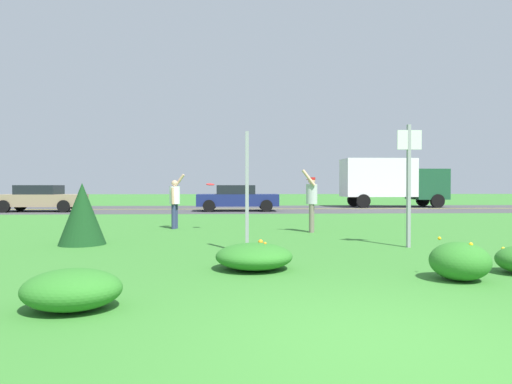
% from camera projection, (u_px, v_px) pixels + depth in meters
% --- Properties ---
extents(ground_plane, '(120.00, 120.00, 0.00)m').
position_uv_depth(ground_plane, '(274.00, 226.00, 15.21)').
color(ground_plane, '#387A2D').
extents(highway_strip, '(120.00, 9.17, 0.01)m').
position_uv_depth(highway_strip, '(257.00, 209.00, 26.56)').
color(highway_strip, '#424244').
rests_on(highway_strip, ground).
extents(highway_center_stripe, '(120.00, 0.16, 0.00)m').
position_uv_depth(highway_center_stripe, '(257.00, 209.00, 26.56)').
color(highway_center_stripe, yellow).
rests_on(highway_center_stripe, ground).
extents(daylily_clump_near_camera, '(0.87, 0.84, 0.62)m').
position_uv_depth(daylily_clump_near_camera, '(460.00, 261.00, 6.49)').
color(daylily_clump_near_camera, '#2D7526').
rests_on(daylily_clump_near_camera, ground).
extents(daylily_clump_mid_center, '(1.30, 1.22, 0.47)m').
position_uv_depth(daylily_clump_mid_center, '(254.00, 256.00, 7.35)').
color(daylily_clump_mid_center, '#2D7526').
rests_on(daylily_clump_mid_center, ground).
extents(daylily_clump_front_right, '(1.12, 0.92, 0.46)m').
position_uv_depth(daylily_clump_front_right, '(72.00, 289.00, 4.95)').
color(daylily_clump_front_right, '#2D7526').
rests_on(daylily_clump_front_right, ground).
extents(sign_post_near_path, '(0.07, 0.10, 2.54)m').
position_uv_depth(sign_post_near_path, '(247.00, 192.00, 9.09)').
color(sign_post_near_path, '#93969B').
rests_on(sign_post_near_path, ground).
extents(sign_post_by_roadside, '(0.56, 0.10, 2.81)m').
position_uv_depth(sign_post_by_roadside, '(409.00, 173.00, 9.96)').
color(sign_post_by_roadside, '#93969B').
rests_on(sign_post_by_roadside, ground).
extents(evergreen_shrub_side, '(1.10, 1.10, 1.48)m').
position_uv_depth(evergreen_shrub_side, '(82.00, 214.00, 10.45)').
color(evergreen_shrub_side, '#143D19').
rests_on(evergreen_shrub_side, ground).
extents(person_thrower_white_shirt, '(0.50, 0.52, 1.81)m').
position_uv_depth(person_thrower_white_shirt, '(175.00, 200.00, 14.32)').
color(person_thrower_white_shirt, silver).
rests_on(person_thrower_white_shirt, ground).
extents(person_catcher_red_cap_gray_shirt, '(0.51, 0.53, 1.91)m').
position_uv_depth(person_catcher_red_cap_gray_shirt, '(312.00, 198.00, 13.24)').
color(person_catcher_red_cap_gray_shirt, '#B2B2B7').
rests_on(person_catcher_red_cap_gray_shirt, ground).
extents(frisbee_red, '(0.27, 0.26, 0.08)m').
position_uv_depth(frisbee_red, '(210.00, 184.00, 13.95)').
color(frisbee_red, red).
extents(car_tan_leftmost, '(4.50, 2.00, 1.45)m').
position_uv_depth(car_tan_leftmost, '(41.00, 198.00, 23.90)').
color(car_tan_leftmost, '#937F60').
rests_on(car_tan_leftmost, ground).
extents(car_navy_center_left, '(4.50, 2.00, 1.45)m').
position_uv_depth(car_navy_center_left, '(237.00, 198.00, 24.43)').
color(car_navy_center_left, navy).
rests_on(car_navy_center_left, ground).
extents(box_truck_dark_green, '(6.70, 2.46, 3.20)m').
position_uv_depth(box_truck_dark_green, '(391.00, 180.00, 29.04)').
color(box_truck_dark_green, '#194C2D').
rests_on(box_truck_dark_green, ground).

